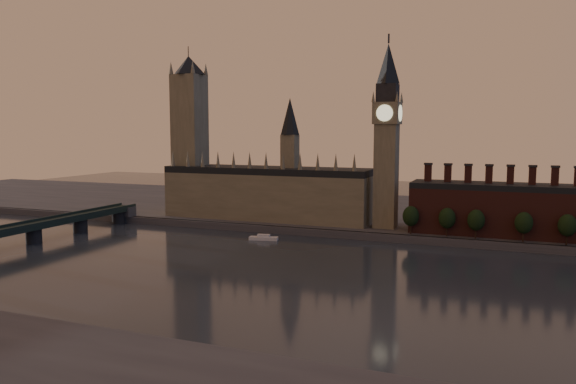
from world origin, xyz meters
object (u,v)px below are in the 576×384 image
victoria_tower (190,130)px  big_ben (387,134)px  westminster_bridge (2,236)px  river_boat (264,238)px

victoria_tower → big_ben: bearing=-2.2°
westminster_bridge → river_boat: size_ratio=12.49×
victoria_tower → westminster_bridge: victoria_tower is taller
big_ben → westminster_bridge: (-165.00, -112.70, -49.39)m
big_ben → westminster_bridge: 205.83m
river_boat → big_ben: bearing=23.5°
victoria_tower → westminster_bridge: 133.21m
victoria_tower → river_boat: victoria_tower is taller
victoria_tower → river_boat: bearing=-32.2°
victoria_tower → big_ben: victoria_tower is taller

